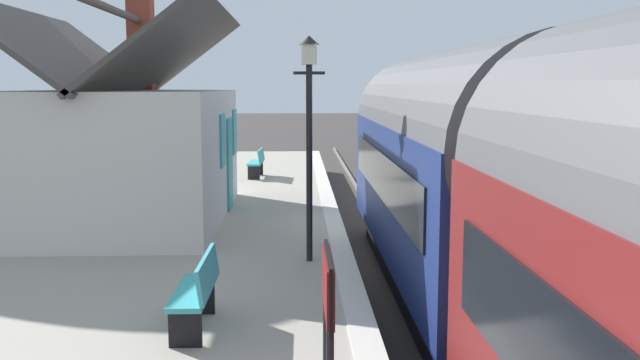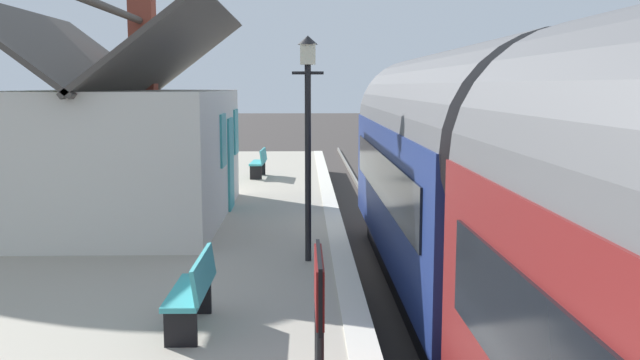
{
  "view_description": "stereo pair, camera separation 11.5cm",
  "coord_description": "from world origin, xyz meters",
  "px_view_note": "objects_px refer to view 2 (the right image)",
  "views": [
    {
      "loc": [
        -14.19,
        1.94,
        3.7
      ],
      "look_at": [
        -0.67,
        1.5,
        1.87
      ],
      "focal_mm": 39.11,
      "sensor_mm": 36.0,
      "label": 1
    },
    {
      "loc": [
        -14.19,
        1.83,
        3.7
      ],
      "look_at": [
        -0.67,
        1.5,
        1.87
      ],
      "focal_mm": 39.11,
      "sensor_mm": 36.0,
      "label": 2
    }
  ],
  "objects_px": {
    "station_building": "(124,149)",
    "lamp_post_platform": "(308,105)",
    "planter_bench_right": "(178,175)",
    "planter_edge_far": "(134,162)",
    "station_sign_board": "(319,301)",
    "bench_mid_platform": "(194,290)",
    "train": "(550,221)",
    "bench_near_building": "(260,162)"
  },
  "relations": [
    {
      "from": "station_building",
      "to": "lamp_post_platform",
      "type": "relative_size",
      "value": 1.97
    },
    {
      "from": "station_building",
      "to": "planter_bench_right",
      "type": "bearing_deg",
      "value": -2.91
    },
    {
      "from": "station_building",
      "to": "planter_edge_far",
      "type": "relative_size",
      "value": 8.04
    },
    {
      "from": "planter_bench_right",
      "to": "station_sign_board",
      "type": "bearing_deg",
      "value": -165.74
    },
    {
      "from": "planter_edge_far",
      "to": "lamp_post_platform",
      "type": "relative_size",
      "value": 0.25
    },
    {
      "from": "planter_bench_right",
      "to": "planter_edge_far",
      "type": "distance_m",
      "value": 2.84
    },
    {
      "from": "bench_mid_platform",
      "to": "planter_edge_far",
      "type": "height_order",
      "value": "planter_edge_far"
    },
    {
      "from": "planter_edge_far",
      "to": "station_sign_board",
      "type": "xyz_separation_m",
      "value": [
        -16.7,
        -5.44,
        0.74
      ]
    },
    {
      "from": "planter_bench_right",
      "to": "station_sign_board",
      "type": "height_order",
      "value": "station_sign_board"
    },
    {
      "from": "train",
      "to": "station_building",
      "type": "distance_m",
      "value": 9.84
    },
    {
      "from": "bench_mid_platform",
      "to": "lamp_post_platform",
      "type": "xyz_separation_m",
      "value": [
        3.19,
        -1.36,
        2.05
      ]
    },
    {
      "from": "train",
      "to": "lamp_post_platform",
      "type": "height_order",
      "value": "lamp_post_platform"
    },
    {
      "from": "train",
      "to": "station_building",
      "type": "height_order",
      "value": "station_building"
    },
    {
      "from": "train",
      "to": "planter_bench_right",
      "type": "xyz_separation_m",
      "value": [
        12.16,
        6.29,
        -1.02
      ]
    },
    {
      "from": "train",
      "to": "bench_near_building",
      "type": "bearing_deg",
      "value": 16.14
    },
    {
      "from": "bench_mid_platform",
      "to": "bench_near_building",
      "type": "bearing_deg",
      "value": 0.33
    },
    {
      "from": "bench_mid_platform",
      "to": "bench_near_building",
      "type": "height_order",
      "value": "same"
    },
    {
      "from": "lamp_post_platform",
      "to": "train",
      "type": "bearing_deg",
      "value": -143.6
    },
    {
      "from": "station_building",
      "to": "bench_near_building",
      "type": "height_order",
      "value": "station_building"
    },
    {
      "from": "bench_near_building",
      "to": "planter_edge_far",
      "type": "xyz_separation_m",
      "value": [
        0.27,
        3.97,
        -0.03
      ]
    },
    {
      "from": "planter_edge_far",
      "to": "bench_mid_platform",
      "type": "bearing_deg",
      "value": -163.87
    },
    {
      "from": "station_building",
      "to": "planter_edge_far",
      "type": "height_order",
      "value": "station_building"
    },
    {
      "from": "station_building",
      "to": "planter_bench_right",
      "type": "xyz_separation_m",
      "value": [
        4.81,
        -0.24,
        -1.18
      ]
    },
    {
      "from": "bench_near_building",
      "to": "lamp_post_platform",
      "type": "distance_m",
      "value": 10.82
    },
    {
      "from": "station_building",
      "to": "bench_near_building",
      "type": "relative_size",
      "value": 5.03
    },
    {
      "from": "train",
      "to": "bench_near_building",
      "type": "xyz_separation_m",
      "value": [
        14.11,
        4.08,
        -0.87
      ]
    },
    {
      "from": "station_building",
      "to": "planter_edge_far",
      "type": "bearing_deg",
      "value": 12.2
    },
    {
      "from": "planter_edge_far",
      "to": "bench_near_building",
      "type": "bearing_deg",
      "value": -93.95
    },
    {
      "from": "bench_near_building",
      "to": "station_sign_board",
      "type": "xyz_separation_m",
      "value": [
        -16.42,
        -1.48,
        0.71
      ]
    },
    {
      "from": "planter_bench_right",
      "to": "station_sign_board",
      "type": "distance_m",
      "value": 14.96
    },
    {
      "from": "bench_near_building",
      "to": "lamp_post_platform",
      "type": "relative_size",
      "value": 0.39
    },
    {
      "from": "train",
      "to": "planter_edge_far",
      "type": "relative_size",
      "value": 22.24
    },
    {
      "from": "station_sign_board",
      "to": "train",
      "type": "bearing_deg",
      "value": -48.46
    },
    {
      "from": "train",
      "to": "station_sign_board",
      "type": "xyz_separation_m",
      "value": [
        -2.31,
        2.61,
        -0.16
      ]
    },
    {
      "from": "planter_bench_right",
      "to": "planter_edge_far",
      "type": "relative_size",
      "value": 0.74
    },
    {
      "from": "bench_near_building",
      "to": "planter_bench_right",
      "type": "bearing_deg",
      "value": 131.53
    },
    {
      "from": "train",
      "to": "station_building",
      "type": "bearing_deg",
      "value": 41.59
    },
    {
      "from": "lamp_post_platform",
      "to": "station_sign_board",
      "type": "relative_size",
      "value": 2.3
    },
    {
      "from": "station_building",
      "to": "planter_edge_far",
      "type": "distance_m",
      "value": 7.27
    },
    {
      "from": "station_sign_board",
      "to": "lamp_post_platform",
      "type": "bearing_deg",
      "value": 0.41
    },
    {
      "from": "bench_mid_platform",
      "to": "planter_bench_right",
      "type": "relative_size",
      "value": 2.15
    },
    {
      "from": "bench_mid_platform",
      "to": "station_sign_board",
      "type": "bearing_deg",
      "value": -152.76
    }
  ]
}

